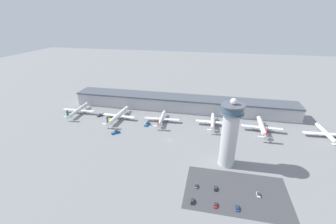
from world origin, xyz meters
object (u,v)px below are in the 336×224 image
Objects in this scene: control_tower at (230,133)px; service_truck_baggage at (147,124)px; airplane_gate_echo at (262,127)px; car_yellow_taxi at (237,208)px; airplane_gate_alpha at (78,110)px; car_white_wagon at (216,189)px; airplane_gate_delta at (213,122)px; service_truck_fuel at (110,118)px; car_blue_compact at (196,186)px; airplane_gate_charlie at (162,119)px; car_green_van at (258,195)px; airplane_gate_foxtrot at (327,134)px; airplane_gate_bravo at (118,116)px; service_truck_catering at (116,132)px; car_red_hatchback at (193,201)px; car_grey_coupe at (215,205)px; service_truck_water at (101,115)px.

service_truck_baggage is at bearing 147.30° from control_tower.
airplane_gate_echo reaches higher than car_yellow_taxi.
airplane_gate_alpha reaches higher than car_white_wagon.
airplane_gate_echo is (193.58, -2.02, 0.56)m from airplane_gate_alpha.
airplane_gate_delta is 5.37× the size of service_truck_fuel.
airplane_gate_alpha is 9.41× the size of car_blue_compact.
airplane_gate_charlie is 55.36m from service_truck_fuel.
car_yellow_taxi is (81.33, -90.92, -0.39)m from service_truck_baggage.
control_tower is 1.25× the size of airplane_gate_echo.
airplane_gate_delta reaches higher than car_green_van.
airplane_gate_alpha is 8.41× the size of car_yellow_taxi.
control_tower is 109.25m from airplane_gate_foxtrot.
airplane_gate_foxtrot is 5.68× the size of service_truck_fuel.
car_green_van is at bearing -33.22° from airplane_gate_bravo.
car_yellow_taxi is at bearing -47.14° from car_white_wagon.
airplane_gate_foxtrot is at bearing 1.25° from service_truck_fuel.
airplane_gate_bravo is 1.16× the size of airplane_gate_foxtrot.
service_truck_catering reaches higher than car_green_van.
car_green_van is (128.87, -84.41, -3.56)m from airplane_gate_bravo.
car_blue_compact is at bearing -34.52° from service_truck_catering.
airplane_gate_delta is 103.79m from car_red_hatchback.
airplane_gate_alpha is 84.26m from service_truck_baggage.
airplane_gate_foxtrot reaches higher than car_grey_coupe.
service_truck_water is 175.01m from car_green_van.
car_blue_compact is at bearing -54.09° from service_truck_baggage.
airplane_gate_alpha reaches higher than car_yellow_taxi.
airplane_gate_delta is 103.45m from car_grey_coupe.
service_truck_water reaches higher than car_green_van.
service_truck_fuel reaches higher than service_truck_catering.
service_truck_catering is (-189.66, -32.17, -2.73)m from airplane_gate_foxtrot.
airplane_gate_echo is 102.21m from car_blue_compact.
car_blue_compact is (112.89, -88.44, -0.30)m from service_truck_water.
airplane_gate_alpha is 68.10m from service_truck_catering.
airplane_gate_delta reaches higher than car_blue_compact.
service_truck_catering is 1.09× the size of service_truck_fuel.
airplane_gate_alpha reaches higher than car_green_van.
airplane_gate_bravo is at bearing 146.78° from car_green_van.
service_truck_water is at bearing -0.90° from airplane_gate_alpha.
airplane_gate_charlie is at bearing -0.85° from service_truck_water.
service_truck_fuel is 1.51× the size of car_red_hatchback.
car_green_van is at bearing -24.81° from service_truck_catering.
service_truck_fuel is (-8.48, -1.75, -3.05)m from airplane_gate_bravo.
car_grey_coupe is (152.37, -102.22, -3.71)m from airplane_gate_alpha.
car_white_wagon reaches higher than car_green_van.
car_blue_compact is 18.29m from car_grey_coupe.
service_truck_catering is at bearing -29.42° from airplane_gate_alpha.
service_truck_baggage is at bearing 131.81° from car_yellow_taxi.
car_green_van is 41.56m from car_red_hatchback.
car_red_hatchback is (-0.78, -13.42, 0.06)m from car_blue_compact.
car_yellow_taxi is 1.04× the size of car_grey_coupe.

